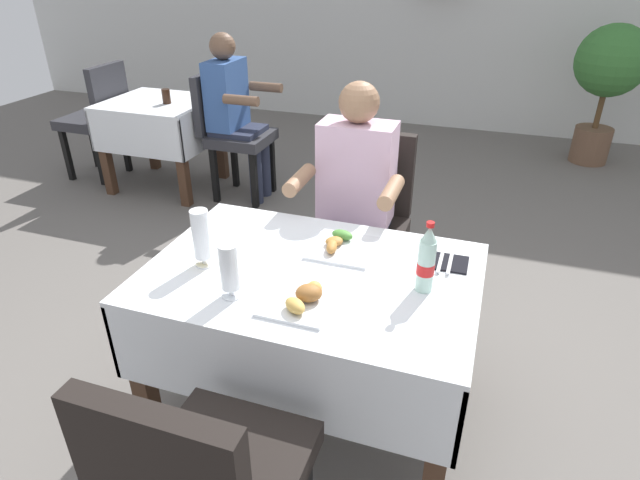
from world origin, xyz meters
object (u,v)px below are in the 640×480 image
Objects in this scene: plate_far_diner at (341,245)px; beer_glass_middle at (202,238)px; background_dining_table at (162,125)px; background_chair_left at (98,115)px; napkin_cutlery_set at (445,262)px; beer_glass_left at (230,271)px; main_dining_table at (312,306)px; chair_far_diner_seat at (365,218)px; potted_plant_corner at (609,73)px; background_chair_right at (230,129)px; background_table_tumbler at (166,96)px; plate_near_camera at (303,299)px; background_patron at (234,109)px; seated_diner_far at (354,198)px; cola_bottle_primary at (426,261)px.

plate_far_diner is 0.55m from beer_glass_middle.
background_dining_table is 0.85× the size of background_chair_left.
beer_glass_left is at bearing -145.53° from napkin_cutlery_set.
main_dining_table is 0.82m from chair_far_diner_seat.
chair_far_diner_seat is 3.30m from potted_plant_corner.
background_chair_right is at bearing 117.78° from beer_glass_left.
main_dining_table is at bearing 12.66° from beer_glass_middle.
background_chair_right is 0.56m from background_table_tumbler.
chair_far_diner_seat reaches higher than beer_glass_left.
background_chair_right is at bearing 122.97° from plate_near_camera.
beer_glass_left is 0.16× the size of background_patron.
background_chair_right is 3.35m from potted_plant_corner.
background_dining_table is at bearing 146.97° from seated_diner_far.
background_chair_left is at bearing -156.26° from potted_plant_corner.
seated_diner_far is 4.95× the size of plate_far_diner.
cola_bottle_primary is at bearing -48.47° from background_patron.
potted_plant_corner is (1.39, 3.98, 0.08)m from plate_near_camera.
potted_plant_corner is at bearing 27.44° from background_dining_table.
beer_glass_left is 0.21× the size of background_chair_right.
background_dining_table is (-2.42, 1.98, -0.31)m from cola_bottle_primary.
main_dining_table is 6.48× the size of napkin_cutlery_set.
seated_diner_far is at bearing 65.32° from beer_glass_middle.
background_patron reaches higher than main_dining_table.
napkin_cutlery_set is (0.50, -0.49, 0.01)m from seated_diner_far.
seated_diner_far is 2.36m from background_dining_table.
beer_glass_middle is (-0.40, -0.09, 0.28)m from main_dining_table.
cola_bottle_primary is at bearing -104.03° from napkin_cutlery_set.
background_dining_table is at bearing 132.96° from plate_near_camera.
background_chair_right is (1.24, 0.00, 0.00)m from background_chair_left.
background_dining_table is at bearing -180.00° from background_patron.
chair_far_diner_seat reaches higher than beer_glass_middle.
plate_near_camera is at bearing -91.36° from plate_far_diner.
background_chair_left is 1.00× the size of background_chair_right.
background_chair_left is at bearing 155.94° from chair_far_diner_seat.
napkin_cutlery_set is 0.20× the size of background_chair_left.
background_chair_left is at bearing 137.30° from beer_glass_left.
background_patron is at bearing 135.41° from seated_diner_far.
background_chair_right reaches higher than beer_glass_middle.
background_table_tumbler is at bearing 127.63° from beer_glass_left.
plate_far_diner is 0.21× the size of potted_plant_corner.
background_dining_table is (-2.00, 1.17, -0.03)m from chair_far_diner_seat.
main_dining_table is at bearing 49.74° from beer_glass_left.
main_dining_table is at bearing 101.93° from plate_near_camera.
beer_glass_left reaches higher than napkin_cutlery_set.
potted_plant_corner is (3.33, 1.83, 0.05)m from background_table_tumbler.
background_dining_table is (-1.97, 1.28, -0.18)m from seated_diner_far.
plate_near_camera is 2.12× the size of background_table_tumbler.
main_dining_table is 4.05m from potted_plant_corner.
background_chair_right is (0.62, 0.00, 0.03)m from background_dining_table.
background_patron is at bearing 4.54° from background_table_tumbler.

